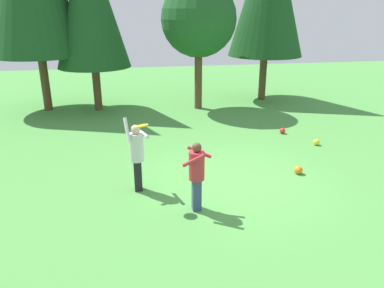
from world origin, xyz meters
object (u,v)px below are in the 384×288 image
at_px(ball_red, 282,131).
at_px(ball_yellow, 316,142).
at_px(ball_orange, 298,170).
at_px(person_thrower, 137,152).
at_px(person_catcher, 197,171).
at_px(tree_center, 199,19).
at_px(frisbee, 142,126).

xyz_separation_m(ball_red, ball_yellow, (0.62, -1.31, 0.00)).
xyz_separation_m(ball_orange, ball_yellow, (1.57, 1.99, -0.01)).
bearing_deg(ball_yellow, person_thrower, -159.63).
relative_size(person_catcher, tree_center, 0.29).
height_order(ball_orange, ball_yellow, ball_orange).
bearing_deg(ball_red, ball_orange, -106.08).
relative_size(person_catcher, ball_red, 7.79).
bearing_deg(ball_orange, person_catcher, -156.16).
distance_m(ball_red, tree_center, 5.91).
relative_size(person_catcher, ball_orange, 6.99).
height_order(person_thrower, frisbee, frisbee).
relative_size(frisbee, ball_red, 1.88).
relative_size(ball_orange, ball_yellow, 1.10).
xyz_separation_m(person_thrower, ball_orange, (4.29, 0.19, -0.89)).
distance_m(ball_orange, ball_yellow, 2.53).
distance_m(frisbee, tree_center, 8.79).
distance_m(person_thrower, ball_orange, 4.38).
distance_m(ball_orange, tree_center, 8.30).
relative_size(person_catcher, ball_yellow, 7.69).
xyz_separation_m(person_thrower, ball_yellow, (5.85, 2.17, -0.90)).
height_order(person_catcher, ball_yellow, person_catcher).
distance_m(person_thrower, frisbee, 1.02).
height_order(ball_red, tree_center, tree_center).
bearing_deg(tree_center, person_catcher, -101.25).
distance_m(person_thrower, ball_yellow, 6.31).
distance_m(person_catcher, ball_yellow, 5.76).
relative_size(ball_orange, tree_center, 0.04).
bearing_deg(frisbee, person_catcher, -28.31).
xyz_separation_m(frisbee, ball_red, (5.10, 4.06, -1.73)).
height_order(ball_red, ball_yellow, ball_yellow).
bearing_deg(person_catcher, ball_orange, -127.85).
height_order(person_thrower, ball_red, person_thrower).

